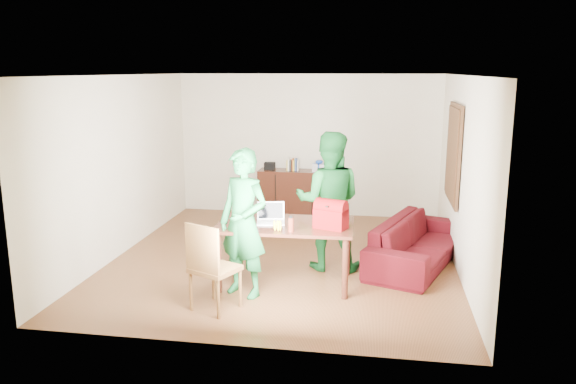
% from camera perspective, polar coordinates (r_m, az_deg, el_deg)
% --- Properties ---
extents(room, '(5.20, 5.70, 2.90)m').
position_cam_1_polar(room, '(8.26, -0.23, 2.10)').
color(room, '#442611').
rests_on(room, ground).
extents(table, '(1.78, 1.03, 0.82)m').
position_cam_1_polar(table, '(7.32, -0.25, -4.03)').
color(table, black).
rests_on(table, ground).
extents(chair, '(0.63, 0.62, 1.07)m').
position_cam_1_polar(chair, '(6.72, -7.46, -9.27)').
color(chair, brown).
rests_on(chair, ground).
extents(person_near, '(0.80, 0.68, 1.85)m').
position_cam_1_polar(person_near, '(6.93, -4.53, -3.17)').
color(person_near, '#16632D').
rests_on(person_near, ground).
extents(person_far, '(0.96, 0.75, 1.95)m').
position_cam_1_polar(person_far, '(7.86, 4.17, -0.93)').
color(person_far, '#135922').
rests_on(person_far, ground).
extents(laptop, '(0.40, 0.31, 0.25)m').
position_cam_1_polar(laptop, '(7.29, -1.77, -2.85)').
color(laptop, white).
rests_on(laptop, table).
extents(bananas, '(0.16, 0.13, 0.05)m').
position_cam_1_polar(bananas, '(6.95, -1.07, -3.77)').
color(bananas, gold).
rests_on(bananas, table).
extents(bottle, '(0.08, 0.08, 0.20)m').
position_cam_1_polar(bottle, '(6.90, 0.30, -3.26)').
color(bottle, '#5E2115').
rests_on(bottle, table).
extents(red_bag, '(0.45, 0.35, 0.29)m').
position_cam_1_polar(red_bag, '(7.06, 4.37, -2.54)').
color(red_bag, maroon).
rests_on(red_bag, table).
extents(sofa, '(1.60, 2.41, 0.65)m').
position_cam_1_polar(sofa, '(8.36, 13.00, -5.02)').
color(sofa, '#3C0B07').
rests_on(sofa, ground).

